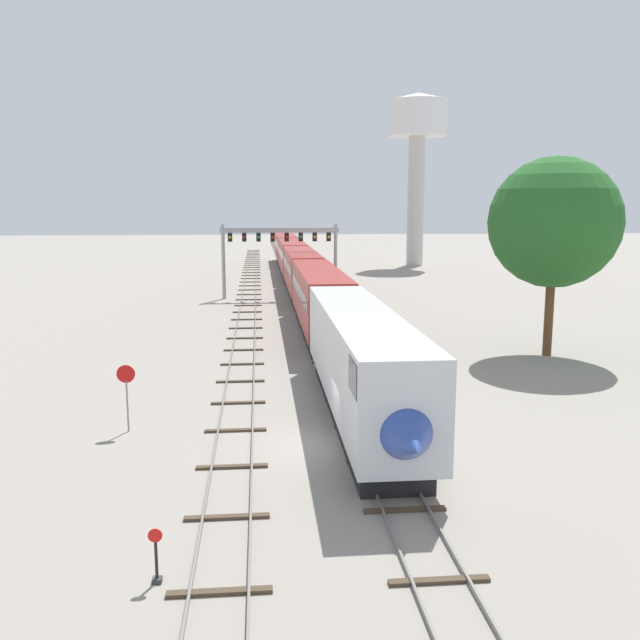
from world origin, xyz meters
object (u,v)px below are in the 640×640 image
object	(u,v)px
signal_gantry	(280,243)
water_tower	(417,133)
trackside_tree_left	(554,223)
switch_stand	(156,563)
passenger_train	(301,272)
stop_sign	(127,389)

from	to	relation	value
signal_gantry	water_tower	size ratio (longest dim) A/B	0.46
water_tower	trackside_tree_left	size ratio (longest dim) A/B	2.14
water_tower	switch_stand	bearing A→B (deg)	-107.16
passenger_train	switch_stand	size ratio (longest dim) A/B	68.89
switch_stand	trackside_tree_left	xyz separation A→B (m)	(20.91, 24.26, 7.85)
water_tower	stop_sign	bearing A→B (deg)	-111.47
signal_gantry	switch_stand	world-z (taller)	signal_gantry
signal_gantry	trackside_tree_left	size ratio (longest dim) A/B	0.97
water_tower	switch_stand	world-z (taller)	water_tower
passenger_train	water_tower	xyz separation A→B (m)	(20.42, 35.86, 18.02)
switch_stand	signal_gantry	bearing A→B (deg)	84.74
water_tower	switch_stand	size ratio (longest dim) A/B	18.21
signal_gantry	stop_sign	bearing A→B (deg)	-100.73
signal_gantry	water_tower	distance (m)	45.46
trackside_tree_left	passenger_train	bearing A→B (deg)	115.48
water_tower	passenger_train	bearing A→B (deg)	-119.66
passenger_train	stop_sign	xyz separation A→B (m)	(-10.00, -41.49, -0.74)
water_tower	signal_gantry	bearing A→B (deg)	-121.89
signal_gantry	stop_sign	size ratio (longest dim) A/B	4.20
water_tower	switch_stand	distance (m)	95.40
signal_gantry	water_tower	world-z (taller)	water_tower
switch_stand	stop_sign	world-z (taller)	stop_sign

